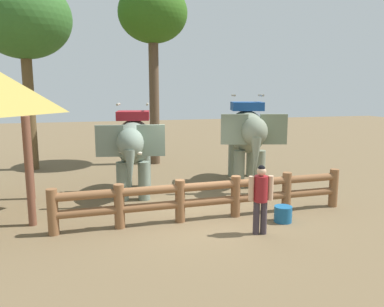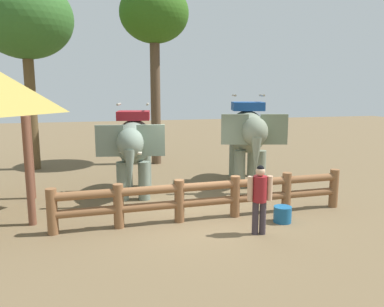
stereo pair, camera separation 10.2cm
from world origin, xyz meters
TOP-DOWN VIEW (x-y plane):
  - ground_plane at (0.00, 0.00)m, footprint 60.00×60.00m
  - log_fence at (0.00, -0.29)m, footprint 7.52×0.44m
  - elephant_near_left at (-1.53, 2.40)m, footprint 1.93×3.31m
  - elephant_center at (2.38, 2.92)m, footprint 2.31×3.62m
  - tourist_woman_in_black at (0.82, -1.53)m, footprint 0.55×0.36m
  - tree_far_left at (-5.05, 7.21)m, footprint 3.59×3.59m
  - tree_back_center at (-0.10, 7.15)m, footprint 2.85×2.85m
  - feed_bucket at (1.70, -0.96)m, footprint 0.43×0.43m

SIDE VIEW (x-z plane):
  - ground_plane at x=0.00m, z-range 0.00..0.00m
  - feed_bucket at x=1.70m, z-range 0.00..0.39m
  - log_fence at x=0.00m, z-range 0.08..1.13m
  - tourist_woman_in_black at x=0.82m, z-range 0.12..1.70m
  - elephant_near_left at x=-1.53m, z-range 0.17..2.96m
  - elephant_center at x=2.38m, z-range 0.19..3.22m
  - tree_far_left at x=-5.05m, z-range 2.10..9.50m
  - tree_back_center at x=-0.10m, z-range 2.37..9.86m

